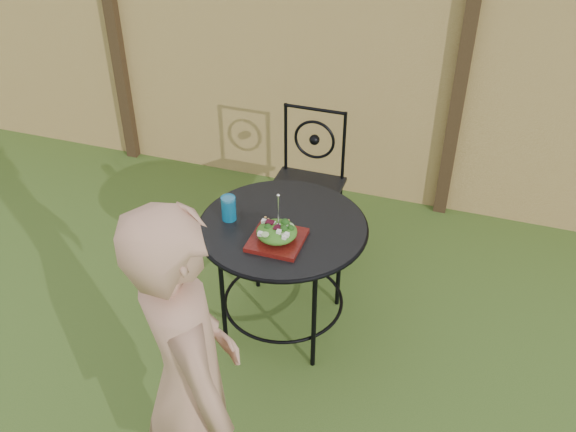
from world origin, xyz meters
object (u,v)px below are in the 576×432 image
object	(u,v)px
diner	(191,382)
salad_plate	(277,240)
patio_table	(283,245)
patio_chair	(307,179)

from	to	relation	value
diner	salad_plate	size ratio (longest dim) A/B	6.09
patio_table	salad_plate	world-z (taller)	salad_plate
salad_plate	diner	bearing A→B (deg)	-88.70
diner	salad_plate	distance (m)	1.06
salad_plate	patio_table	bearing A→B (deg)	97.50
patio_table	diner	distance (m)	1.23
patio_chair	diner	size ratio (longest dim) A/B	0.58
patio_table	patio_chair	bearing A→B (deg)	97.88
patio_chair	salad_plate	world-z (taller)	patio_chair
patio_table	patio_chair	distance (m)	0.83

